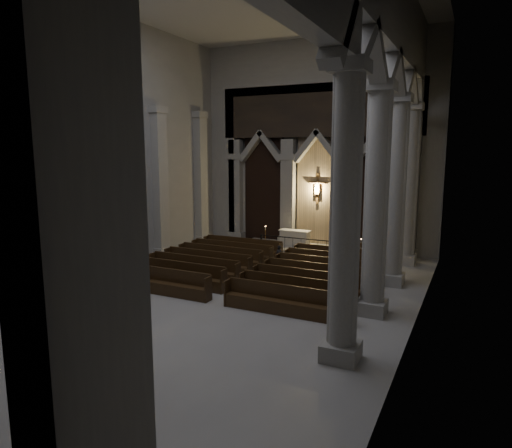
# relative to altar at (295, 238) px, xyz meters

# --- Properties ---
(room) EXTENTS (24.00, 24.10, 12.00)m
(room) POSITION_rel_altar_xyz_m (0.96, -10.60, 6.98)
(room) COLOR #A29F9A
(room) RESTS_ON ground
(sanctuary_wall) EXTENTS (14.00, 0.77, 12.00)m
(sanctuary_wall) POSITION_rel_altar_xyz_m (0.96, 0.94, 6.00)
(sanctuary_wall) COLOR #9D9A93
(sanctuary_wall) RESTS_ON ground
(right_arcade) EXTENTS (1.00, 24.00, 12.00)m
(right_arcade) POSITION_rel_altar_xyz_m (6.46, -9.27, 7.21)
(right_arcade) COLOR #9D9A93
(right_arcade) RESTS_ON ground
(left_pilasters) EXTENTS (0.60, 13.00, 8.03)m
(left_pilasters) POSITION_rel_altar_xyz_m (-5.79, -7.10, 3.29)
(left_pilasters) COLOR #9D9A93
(left_pilasters) RESTS_ON ground
(sanctuary_step) EXTENTS (8.50, 2.60, 0.15)m
(sanctuary_step) POSITION_rel_altar_xyz_m (0.96, 0.00, -0.54)
(sanctuary_step) COLOR #9D9A93
(sanctuary_step) RESTS_ON ground
(altar) EXTENTS (1.83, 0.73, 0.93)m
(altar) POSITION_rel_altar_xyz_m (0.00, 0.00, 0.00)
(altar) COLOR #BCB4A5
(altar) RESTS_ON sanctuary_step
(altar_rail) EXTENTS (4.95, 0.09, 0.97)m
(altar_rail) POSITION_rel_altar_xyz_m (0.96, -1.52, 0.03)
(altar_rail) COLOR black
(altar_rail) RESTS_ON ground
(candle_stand_left) EXTENTS (0.23, 0.23, 1.34)m
(candle_stand_left) POSITION_rel_altar_xyz_m (-1.55, -0.80, -0.26)
(candle_stand_left) COLOR #A97E34
(candle_stand_left) RESTS_ON ground
(candle_stand_right) EXTENTS (0.21, 0.21, 1.25)m
(candle_stand_right) POSITION_rel_altar_xyz_m (4.33, -1.74, -0.28)
(candle_stand_right) COLOR #A97E34
(candle_stand_right) RESTS_ON ground
(pews) EXTENTS (10.01, 7.59, 1.03)m
(pews) POSITION_rel_altar_xyz_m (0.96, -6.93, -0.28)
(pews) COLOR black
(pews) RESTS_ON ground
(worshipper) EXTENTS (0.44, 0.34, 1.08)m
(worshipper) POSITION_rel_altar_xyz_m (0.87, -4.42, -0.08)
(worshipper) COLOR black
(worshipper) RESTS_ON ground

